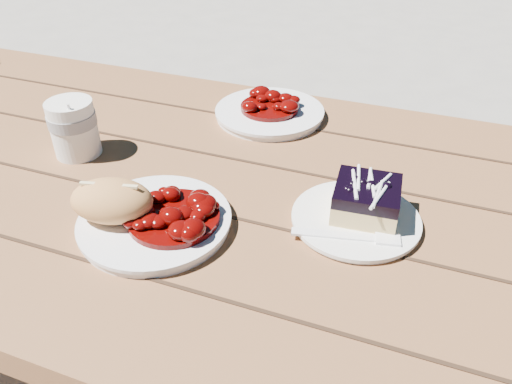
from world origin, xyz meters
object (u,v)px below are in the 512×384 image
(picnic_table, at_px, (151,235))
(main_plate, at_px, (155,222))
(bread_roll, at_px, (112,201))
(dessert_plate, at_px, (355,220))
(coffee_cup, at_px, (74,128))
(second_plate, at_px, (270,113))
(blueberry_cake, at_px, (366,199))

(picnic_table, distance_m, main_plate, 0.25)
(main_plate, distance_m, bread_roll, 0.07)
(bread_roll, xyz_separation_m, dessert_plate, (0.34, 0.14, -0.04))
(coffee_cup, relative_size, second_plate, 0.47)
(picnic_table, distance_m, blueberry_cake, 0.45)
(main_plate, xyz_separation_m, bread_roll, (-0.05, -0.02, 0.04))
(dessert_plate, xyz_separation_m, blueberry_cake, (0.01, 0.02, 0.03))
(main_plate, xyz_separation_m, dessert_plate, (0.28, 0.12, -0.00))
(dessert_plate, relative_size, second_plate, 0.85)
(picnic_table, bearing_deg, dessert_plate, -3.60)
(bread_roll, height_order, second_plate, bread_roll)
(main_plate, distance_m, second_plate, 0.41)
(picnic_table, xyz_separation_m, bread_roll, (0.06, -0.16, 0.21))
(bread_roll, height_order, coffee_cup, coffee_cup)
(coffee_cup, bearing_deg, blueberry_cake, -1.06)
(coffee_cup, xyz_separation_m, second_plate, (0.28, 0.26, -0.04))
(blueberry_cake, bearing_deg, dessert_plate, -128.09)
(main_plate, relative_size, second_plate, 1.01)
(dessert_plate, distance_m, blueberry_cake, 0.04)
(bread_roll, distance_m, dessert_plate, 0.36)
(bread_roll, bearing_deg, second_plate, 77.32)
(main_plate, relative_size, bread_roll, 1.82)
(main_plate, bearing_deg, dessert_plate, 22.36)
(picnic_table, bearing_deg, bread_roll, -70.58)
(dessert_plate, bearing_deg, coffee_cup, 177.27)
(coffee_cup, bearing_deg, second_plate, 43.14)
(bread_roll, distance_m, coffee_cup, 0.25)
(blueberry_cake, bearing_deg, main_plate, -160.22)
(dessert_plate, bearing_deg, second_plate, 129.59)
(bread_roll, relative_size, second_plate, 0.55)
(main_plate, height_order, dessert_plate, main_plate)
(dessert_plate, xyz_separation_m, second_plate, (-0.24, 0.29, 0.00))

